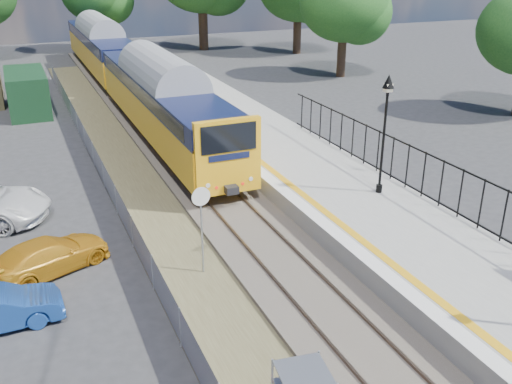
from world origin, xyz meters
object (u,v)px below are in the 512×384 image
train (124,66)px  car_yellow (49,255)px  victorian_lamp_north (386,107)px  speed_sign (201,215)px

train → car_yellow: 23.72m
victorian_lamp_north → car_yellow: size_ratio=1.16×
victorian_lamp_north → speed_sign: size_ratio=1.53×
victorian_lamp_north → car_yellow: victorian_lamp_north is taller
train → speed_sign: (-2.50, -24.69, -0.27)m
victorian_lamp_north → speed_sign: 8.29m
train → speed_sign: size_ratio=13.54×
victorian_lamp_north → car_yellow: bearing=178.3°
victorian_lamp_north → speed_sign: victorian_lamp_north is taller
speed_sign → car_yellow: size_ratio=0.76×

